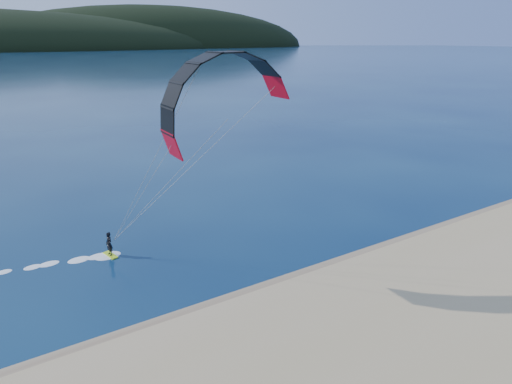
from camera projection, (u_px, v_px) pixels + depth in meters
ground at (302, 334)px, 24.40m from camera, size 1800.00×1800.00×0.00m
wet_sand at (261, 295)px, 27.99m from camera, size 220.00×2.50×0.10m
kitesurfer_near at (223, 123)px, 27.93m from camera, size 22.61×9.56×15.16m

